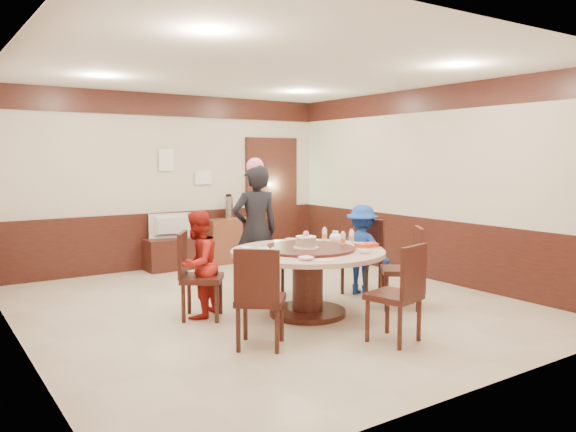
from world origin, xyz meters
TOP-DOWN VIEW (x-y plane):
  - room at (0.01, 0.01)m, footprint 6.00×6.04m
  - banquet_table at (0.14, -0.59)m, footprint 1.74×1.74m
  - chair_0 at (1.34, -0.16)m, footprint 0.56×0.56m
  - chair_1 at (0.30, 0.64)m, footprint 0.48×0.49m
  - chair_2 at (-0.93, -0.03)m, footprint 0.61×0.61m
  - chair_3 at (-0.88, -1.23)m, footprint 0.62×0.62m
  - chair_4 at (0.29, -1.83)m, footprint 0.53×0.54m
  - chair_5 at (1.26, -0.97)m, footprint 0.62×0.62m
  - person_standing at (0.10, 0.50)m, footprint 0.68×0.50m
  - person_red at (-0.93, 0.03)m, footprint 0.74×0.72m
  - person_blue at (1.31, -0.19)m, footprint 0.73×0.88m
  - birthday_cake at (0.10, -0.61)m, footprint 0.28×0.28m
  - teapot_left at (-0.53, -0.73)m, footprint 0.17×0.15m
  - teapot_right at (0.74, -0.34)m, footprint 0.17×0.15m
  - bowl_0 at (-0.43, -0.20)m, footprint 0.15×0.15m
  - bowl_1 at (0.51, -1.13)m, footprint 0.14×0.14m
  - bowl_2 at (-0.25, -1.09)m, footprint 0.15×0.15m
  - bowl_3 at (0.79, -0.76)m, footprint 0.14×0.14m
  - bowl_4 at (-0.59, -0.49)m, footprint 0.15×0.15m
  - bowl_5 at (0.31, -0.01)m, footprint 0.14×0.14m
  - saucer_near at (-0.11, -1.24)m, footprint 0.18×0.18m
  - saucer_far at (0.59, -0.09)m, footprint 0.18×0.18m
  - shrimp_platter at (0.74, -0.90)m, footprint 0.30×0.20m
  - bottle_0 at (0.62, -0.63)m, footprint 0.06×0.06m
  - bottle_1 at (0.84, -0.53)m, footprint 0.06×0.06m
  - bottle_2 at (0.68, -0.20)m, footprint 0.06×0.06m
  - tv_stand at (-0.12, 2.75)m, footprint 0.85×0.45m
  - television at (-0.12, 2.75)m, footprint 0.70×0.21m
  - side_cabinet at (0.93, 2.78)m, footprint 0.80×0.40m
  - thermos at (0.93, 2.78)m, footprint 0.15×0.15m
  - notice_left at (-0.10, 2.96)m, footprint 0.25×0.00m
  - notice_right at (0.55, 2.96)m, footprint 0.30×0.00m

SIDE VIEW (x-z plane):
  - tv_stand at x=-0.12m, z-range 0.00..0.50m
  - chair_0 at x=1.34m, z-range -0.18..0.79m
  - chair_1 at x=0.30m, z-range -0.18..0.79m
  - chair_2 at x=-0.93m, z-range -0.18..0.79m
  - chair_3 at x=-0.88m, z-range -0.18..0.79m
  - chair_4 at x=0.29m, z-range -0.18..0.79m
  - chair_5 at x=1.26m, z-range -0.18..0.79m
  - side_cabinet at x=0.93m, z-range 0.00..0.75m
  - banquet_table at x=0.14m, z-range 0.14..0.92m
  - person_blue at x=1.31m, z-range 0.00..1.18m
  - person_red at x=-0.93m, z-range 0.00..1.21m
  - television at x=-0.12m, z-range 0.50..0.90m
  - saucer_near at x=-0.11m, z-range 0.75..0.76m
  - saucer_far at x=0.59m, z-range 0.75..0.76m
  - bowl_2 at x=-0.25m, z-range 0.75..0.79m
  - bowl_0 at x=-0.43m, z-range 0.75..0.79m
  - bowl_4 at x=-0.59m, z-range 0.75..0.79m
  - bowl_1 at x=0.51m, z-range 0.75..0.79m
  - bowl_5 at x=0.31m, z-range 0.75..0.80m
  - bowl_3 at x=0.79m, z-range 0.75..0.80m
  - shrimp_platter at x=0.74m, z-range 0.75..0.81m
  - teapot_left at x=-0.53m, z-range 0.75..0.87m
  - teapot_right at x=0.74m, z-range 0.75..0.87m
  - bottle_0 at x=0.62m, z-range 0.75..0.91m
  - bottle_1 at x=0.84m, z-range 0.75..0.91m
  - bottle_2 at x=0.68m, z-range 0.75..0.91m
  - birthday_cake at x=0.10m, z-range 0.75..0.94m
  - person_standing at x=0.10m, z-range 0.00..1.70m
  - thermos at x=0.93m, z-range 0.75..1.13m
  - room at x=0.01m, z-range -0.34..2.50m
  - notice_right at x=0.55m, z-range 1.34..1.56m
  - notice_left at x=-0.10m, z-range 1.57..1.93m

